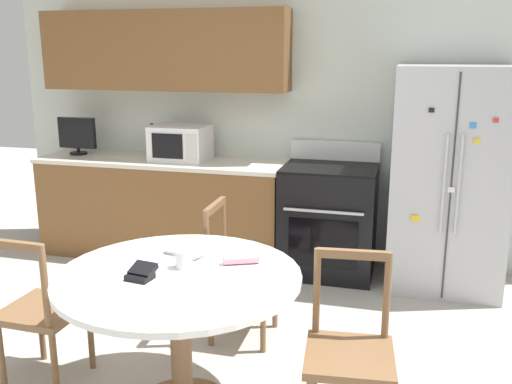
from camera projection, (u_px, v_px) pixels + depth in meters
The scene contains 15 objects.
back_wall at pixel (256, 96), 5.03m from camera, with size 5.20×0.44×2.60m.
kitchen_counter at pixel (164, 207), 5.19m from camera, with size 2.24×0.64×0.90m.
refrigerator at pixel (448, 180), 4.42m from camera, with size 0.86×0.73×1.74m.
oven_range at pixel (329, 219), 4.78m from camera, with size 0.76×0.68×1.08m.
microwave at pixel (181, 143), 5.01m from camera, with size 0.48×0.39×0.30m.
countertop_tv at pixel (77, 135), 5.27m from camera, with size 0.36×0.16×0.34m.
counter_bottle at pixel (153, 144), 5.19m from camera, with size 0.07×0.07×0.30m.
dining_table at pixel (179, 300), 2.87m from camera, with size 1.23×1.23×0.77m.
dining_chair_left at pixel (41, 312), 3.17m from camera, with size 0.43×0.43×0.90m.
dining_chair_far at pixel (239, 274), 3.70m from camera, with size 0.42×0.42×0.90m.
dining_chair_right at pixel (349, 353), 2.74m from camera, with size 0.46×0.46×0.90m.
candle_glass at pixel (183, 260), 2.90m from camera, with size 0.08×0.08×0.09m.
folded_napkin at pixel (241, 259), 2.95m from camera, with size 0.19×0.12×0.05m.
wallet at pixel (141, 273), 2.76m from camera, with size 0.14×0.14×0.07m.
mail_stack at pixel (196, 247), 3.17m from camera, with size 0.32×0.36×0.02m.
Camera 1 is at (1.02, -2.32, 1.85)m, focal length 40.00 mm.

